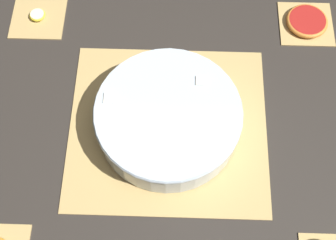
{
  "coord_description": "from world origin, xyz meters",
  "views": [
    {
      "loc": [
        0.01,
        -0.41,
        0.89
      ],
      "look_at": [
        0.0,
        0.0,
        0.03
      ],
      "focal_mm": 50.0,
      "sensor_mm": 36.0,
      "label": 1
    }
  ],
  "objects": [
    {
      "name": "ground_plane",
      "position": [
        0.0,
        0.0,
        0.0
      ],
      "size": [
        6.0,
        6.0,
        0.0
      ],
      "primitive_type": "plane",
      "color": "#2D2823"
    },
    {
      "name": "bamboo_mat_center",
      "position": [
        0.0,
        0.0,
        0.0
      ],
      "size": [
        0.41,
        0.38,
        0.01
      ],
      "color": "tan",
      "rests_on": "ground_plane"
    },
    {
      "name": "coaster_mat_far_left",
      "position": [
        -0.31,
        0.28,
        0.0
      ],
      "size": [
        0.12,
        0.12,
        0.01
      ],
      "color": "tan",
      "rests_on": "ground_plane"
    },
    {
      "name": "coaster_mat_far_right",
      "position": [
        0.31,
        0.28,
        0.0
      ],
      "size": [
        0.12,
        0.12,
        0.01
      ],
      "color": "tan",
      "rests_on": "ground_plane"
    },
    {
      "name": "fruit_salad_bowl",
      "position": [
        -0.0,
        0.0,
        0.05
      ],
      "size": [
        0.3,
        0.3,
        0.07
      ],
      "color": "silver",
      "rests_on": "bamboo_mat_center"
    },
    {
      "name": "banana_coin_single",
      "position": [
        -0.31,
        0.28,
        0.01
      ],
      "size": [
        0.04,
        0.04,
        0.01
      ],
      "color": "#F7EFC6",
      "rests_on": "coaster_mat_far_left"
    },
    {
      "name": "grapefruit_slice",
      "position": [
        0.31,
        0.28,
        0.01
      ],
      "size": [
        0.1,
        0.1,
        0.01
      ],
      "color": "#B2231E",
      "rests_on": "coaster_mat_far_right"
    }
  ]
}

